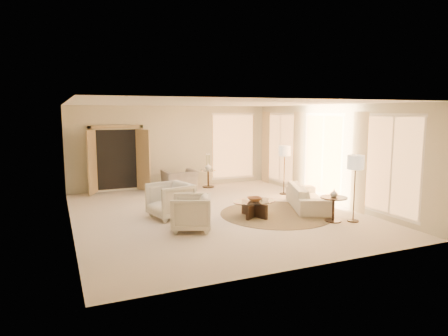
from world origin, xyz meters
name	(u,v)px	position (x,y,z in m)	size (l,w,h in m)	color
room	(216,159)	(0.00, 0.00, 1.40)	(7.04, 8.04, 2.83)	beige
windows_right	(324,155)	(3.45, 0.10, 1.35)	(0.10, 6.40, 2.40)	#F9AF63
window_back_corner	(233,146)	(2.30, 3.95, 1.35)	(1.70, 0.10, 2.40)	#F9AF63
curtains_right	(305,154)	(3.40, 1.00, 1.30)	(0.06, 5.20, 2.60)	#C8B88E
french_doors	(117,159)	(-1.90, 3.82, 1.07)	(1.95, 0.66, 2.16)	tan
area_rug	(276,214)	(1.38, -0.72, 0.01)	(2.88, 2.88, 0.01)	#3F3220
sofa	(308,197)	(2.49, -0.50, 0.31)	(2.13, 0.83, 0.62)	beige
armchair_left	(170,199)	(-1.21, 0.02, 0.48)	(0.92, 0.87, 0.95)	beige
armchair_right	(191,211)	(-1.07, -1.20, 0.43)	(0.84, 0.79, 0.86)	beige
accent_chair	(180,177)	(0.00, 3.20, 0.46)	(1.05, 0.68, 0.92)	gray
coffee_table	(254,207)	(0.73, -0.75, 0.26)	(1.38, 1.38, 0.41)	black
end_table	(334,205)	(2.26, -1.86, 0.41)	(0.63, 0.63, 0.60)	black
side_table	(208,177)	(1.09, 3.40, 0.37)	(0.53, 0.53, 0.61)	black
floor_lamp_near	(285,153)	(2.87, 1.35, 1.31)	(0.37, 0.37, 1.54)	black
floor_lamp_far	(356,165)	(2.70, -2.05, 1.35)	(0.39, 0.39, 1.59)	black
bowl	(254,199)	(0.73, -0.75, 0.45)	(0.35, 0.35, 0.09)	brown
end_vase	(334,193)	(2.26, -1.86, 0.68)	(0.18, 0.18, 0.19)	white
side_vase	(208,167)	(1.09, 3.40, 0.72)	(0.22, 0.22, 0.23)	white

